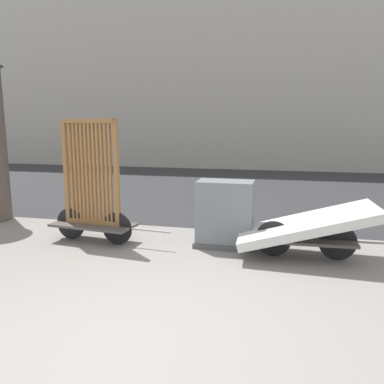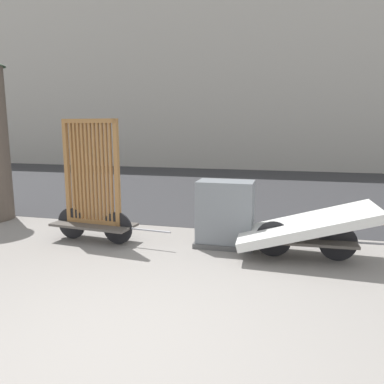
{
  "view_description": "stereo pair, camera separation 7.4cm",
  "coord_description": "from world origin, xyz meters",
  "views": [
    {
      "loc": [
        1.34,
        -2.81,
        1.9
      ],
      "look_at": [
        0.0,
        2.69,
        0.91
      ],
      "focal_mm": 35.0,
      "sensor_mm": 36.0,
      "label": 1
    },
    {
      "loc": [
        1.41,
        -2.79,
        1.9
      ],
      "look_at": [
        0.0,
        2.69,
        0.91
      ],
      "focal_mm": 35.0,
      "sensor_mm": 36.0,
      "label": 2
    }
  ],
  "objects": [
    {
      "name": "road_strip",
      "position": [
        0.0,
        8.96,
        0.0
      ],
      "size": [
        56.0,
        10.15,
        0.01
      ],
      "color": "#2D2D30",
      "rests_on": "ground_plane"
    },
    {
      "name": "ground_plane",
      "position": [
        0.0,
        0.0,
        0.0
      ],
      "size": [
        60.0,
        60.0,
        0.0
      ],
      "primitive_type": "plane",
      "color": "gray"
    },
    {
      "name": "utility_cabinet",
      "position": [
        0.47,
        2.99,
        0.49
      ],
      "size": [
        0.94,
        0.58,
        1.06
      ],
      "color": "#4C4C4C",
      "rests_on": "ground_plane"
    },
    {
      "name": "bike_cart_with_bedframe",
      "position": [
        -1.69,
        2.69,
        0.75
      ],
      "size": [
        2.11,
        0.71,
        2.03
      ],
      "rotation": [
        0.0,
        0.0,
        -0.1
      ],
      "color": "#4C4742",
      "rests_on": "ground_plane"
    },
    {
      "name": "bike_cart_with_mattress",
      "position": [
        1.7,
        2.69,
        0.47
      ],
      "size": [
        2.38,
        1.09,
        0.83
      ],
      "rotation": [
        0.0,
        0.0,
        0.04
      ],
      "color": "#4C4742",
      "rests_on": "ground_plane"
    },
    {
      "name": "building_facade",
      "position": [
        0.0,
        16.03,
        4.81
      ],
      "size": [
        48.0,
        4.0,
        9.62
      ],
      "color": "#B2ADA3",
      "rests_on": "ground_plane"
    }
  ]
}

